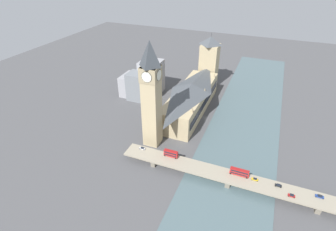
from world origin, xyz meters
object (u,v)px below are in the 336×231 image
at_px(parliament_hall, 191,97).
at_px(victoria_tower, 209,62).
at_px(car_northbound_tail, 278,185).
at_px(car_southbound_lead, 142,148).
at_px(double_decker_bus_lead, 171,153).
at_px(double_decker_bus_mid, 239,172).
at_px(road_bridge, 229,177).
at_px(car_northbound_mid, 255,179).
at_px(car_southbound_mid, 292,195).
at_px(clock_tower, 151,93).
at_px(car_northbound_lead, 320,196).

xyz_separation_m(parliament_hall, victoria_tower, (0.05, -61.00, 13.16)).
relative_size(car_northbound_tail, car_southbound_lead, 0.92).
height_order(victoria_tower, double_decker_bus_lead, victoria_tower).
bearing_deg(car_southbound_lead, double_decker_bus_mid, 179.65).
xyz_separation_m(parliament_hall, road_bridge, (-50.67, 77.83, -9.04)).
bearing_deg(car_northbound_mid, car_southbound_mid, 165.85).
xyz_separation_m(clock_tower, car_northbound_mid, (-77.92, 17.95, -36.18)).
relative_size(parliament_hall, car_northbound_tail, 24.61).
bearing_deg(road_bridge, parliament_hall, -56.94).
distance_m(clock_tower, car_northbound_lead, 120.94).
bearing_deg(parliament_hall, car_northbound_mid, 131.06).
distance_m(car_northbound_lead, car_northbound_tail, 22.39).
bearing_deg(victoria_tower, double_decker_bus_lead, 94.02).
distance_m(double_decker_bus_lead, car_southbound_lead, 22.09).
bearing_deg(car_northbound_mid, victoria_tower, -64.25).
bearing_deg(road_bridge, car_southbound_lead, -2.96).
relative_size(victoria_tower, road_bridge, 0.40).
bearing_deg(car_northbound_mid, double_decker_bus_lead, -1.15).
bearing_deg(car_northbound_tail, victoria_tower, -59.75).
height_order(double_decker_bus_lead, car_southbound_lead, double_decker_bus_lead).
relative_size(car_northbound_mid, car_southbound_mid, 1.01).
bearing_deg(car_northbound_mid, car_northbound_lead, -179.93).
bearing_deg(car_northbound_tail, car_northbound_mid, 0.37).
distance_m(parliament_hall, car_northbound_mid, 100.47).
bearing_deg(parliament_hall, car_southbound_lead, 80.45).
bearing_deg(clock_tower, road_bridge, 162.14).
relative_size(car_northbound_lead, car_southbound_mid, 1.16).
bearing_deg(car_northbound_lead, car_southbound_mid, 19.73).
height_order(car_northbound_lead, car_northbound_mid, car_northbound_lead).
relative_size(road_bridge, double_decker_bus_mid, 12.27).
height_order(car_northbound_tail, car_southbound_mid, car_southbound_mid).
height_order(road_bridge, car_northbound_mid, car_northbound_mid).
distance_m(road_bridge, car_northbound_lead, 51.34).
bearing_deg(car_southbound_mid, parliament_hall, -42.93).
distance_m(clock_tower, double_decker_bus_mid, 78.18).
xyz_separation_m(double_decker_bus_mid, car_northbound_mid, (-9.80, 0.58, -1.98)).
height_order(victoria_tower, car_northbound_tail, victoria_tower).
bearing_deg(car_southbound_lead, victoria_tower, -95.26).
distance_m(car_northbound_mid, car_southbound_lead, 78.37).
relative_size(clock_tower, car_northbound_mid, 20.04).
distance_m(victoria_tower, double_decker_bus_lead, 137.00).
height_order(car_northbound_mid, car_southbound_lead, car_southbound_lead).
height_order(clock_tower, double_decker_bus_lead, clock_tower).
xyz_separation_m(double_decker_bus_mid, car_southbound_mid, (-30.93, 5.90, -1.94)).
bearing_deg(victoria_tower, clock_tower, 84.20).
bearing_deg(road_bridge, double_decker_bus_lead, -4.72).
height_order(road_bridge, car_northbound_tail, car_northbound_tail).
bearing_deg(car_southbound_mid, car_northbound_tail, -36.16).
relative_size(clock_tower, car_northbound_lead, 17.48).
bearing_deg(double_decker_bus_mid, car_southbound_mid, 169.19).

